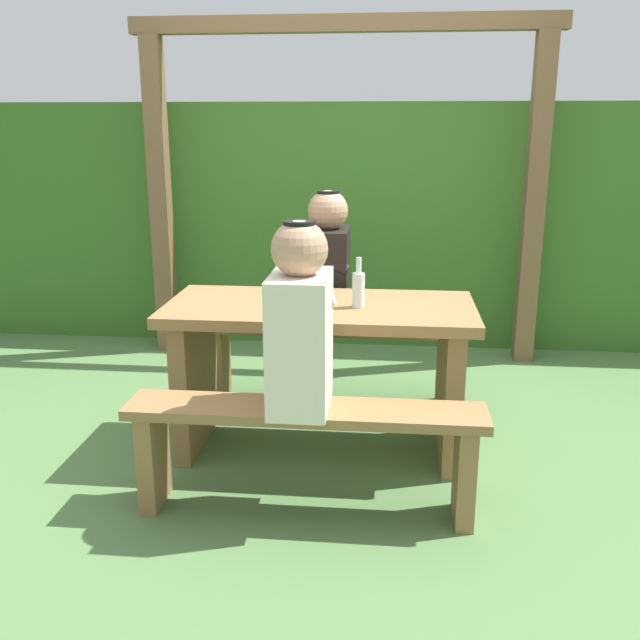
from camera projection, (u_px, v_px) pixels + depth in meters
name	position (u px, v px, depth m)	size (l,w,h in m)	color
ground_plane	(320.00, 447.00, 3.38)	(12.00, 12.00, 0.00)	#4F7441
hedge_backdrop	(348.00, 220.00, 5.12)	(6.40, 0.81, 1.64)	#386624
pergola_post_left	(160.00, 201.00, 4.59)	(0.12, 0.12, 2.03)	brown
pergola_post_right	(534.00, 205.00, 4.36)	(0.12, 0.12, 2.03)	brown
pergola_crossbeam	(344.00, 23.00, 4.18)	(2.63, 0.10, 0.10)	brown
picnic_table	(320.00, 351.00, 3.25)	(1.40, 0.64, 0.71)	olive
bench_near	(305.00, 437.00, 2.74)	(1.40, 0.24, 0.45)	olive
bench_far	(330.00, 347.00, 3.84)	(1.40, 0.24, 0.45)	olive
person_white_shirt	(300.00, 324.00, 2.62)	(0.25, 0.35, 0.72)	silver
person_black_coat	(328.00, 264.00, 3.71)	(0.25, 0.35, 0.72)	black
drinking_glass	(322.00, 294.00, 3.20)	(0.07, 0.07, 0.08)	silver
bottle_left	(358.00, 289.00, 3.11)	(0.06, 0.06, 0.23)	silver
cell_phone	(297.00, 306.00, 3.13)	(0.07, 0.14, 0.01)	black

